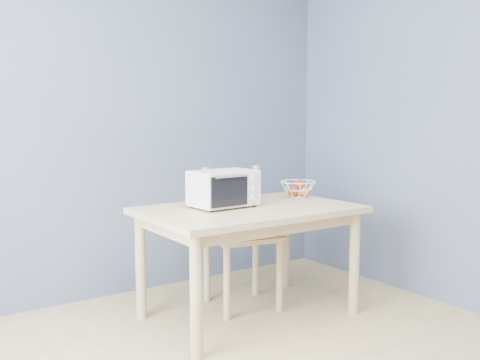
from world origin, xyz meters
TOP-DOWN VIEW (x-y plane):
  - room at (0.00, 0.00)m, footprint 4.01×4.51m
  - dining_table at (0.68, 1.31)m, footprint 1.40×0.90m
  - toaster_oven at (0.52, 1.40)m, footprint 0.43×0.33m
  - fruit_basket at (1.23, 1.46)m, footprint 0.31×0.31m
  - dining_chair at (0.76, 1.54)m, footprint 0.54×0.54m

SIDE VIEW (x-z plane):
  - dining_chair at x=0.76m, z-range -0.01..0.98m
  - dining_table at x=0.68m, z-range 0.27..1.02m
  - fruit_basket at x=1.23m, z-range 0.75..0.88m
  - toaster_oven at x=0.52m, z-range 0.76..1.00m
  - room at x=0.00m, z-range -0.01..2.61m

